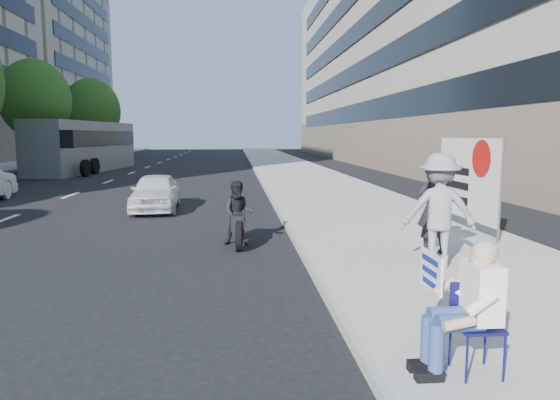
{
  "coord_description": "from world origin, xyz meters",
  "views": [
    {
      "loc": [
        0.12,
        -6.72,
        2.42
      ],
      "look_at": [
        0.98,
        2.7,
        1.19
      ],
      "focal_mm": 32.0,
      "sensor_mm": 36.0,
      "label": 1
    }
  ],
  "objects": [
    {
      "name": "ground",
      "position": [
        0.0,
        0.0,
        0.0
      ],
      "size": [
        160.0,
        160.0,
        0.0
      ],
      "primitive_type": "plane",
      "color": "black",
      "rests_on": "ground"
    },
    {
      "name": "near_sidewalk",
      "position": [
        4.0,
        20.0,
        0.07
      ],
      "size": [
        5.0,
        120.0,
        0.15
      ],
      "primitive_type": "cube",
      "color": "#98968F",
      "rests_on": "ground"
    },
    {
      "name": "near_building",
      "position": [
        17.0,
        32.0,
        10.0
      ],
      "size": [
        14.0,
        70.0,
        20.0
      ],
      "primitive_type": "cube",
      "color": "#9E9688",
      "rests_on": "ground"
    },
    {
      "name": "tree_far_d",
      "position": [
        -13.7,
        30.0,
        4.89
      ],
      "size": [
        4.8,
        4.8,
        7.65
      ],
      "color": "#382616",
      "rests_on": "ground"
    },
    {
      "name": "tree_far_e",
      "position": [
        -13.7,
        44.0,
        4.78
      ],
      "size": [
        5.4,
        5.4,
        7.89
      ],
      "color": "#382616",
      "rests_on": "ground"
    },
    {
      "name": "seated_protester",
      "position": [
        2.29,
        -2.35,
        0.87
      ],
      "size": [
        0.83,
        1.11,
        1.31
      ],
      "color": "#131252",
      "rests_on": "near_sidewalk"
    },
    {
      "name": "jogger",
      "position": [
        3.62,
        1.49,
        1.13
      ],
      "size": [
        1.39,
        0.97,
        1.97
      ],
      "primitive_type": "imported",
      "rotation": [
        0.0,
        0.0,
        2.94
      ],
      "color": "gray",
      "rests_on": "near_sidewalk"
    },
    {
      "name": "pedestrian_woman",
      "position": [
        3.9,
        2.4,
        1.03
      ],
      "size": [
        0.65,
        0.44,
        1.77
      ],
      "primitive_type": "imported",
      "rotation": [
        0.0,
        0.0,
        3.12
      ],
      "color": "black",
      "rests_on": "near_sidewalk"
    },
    {
      "name": "protest_banner",
      "position": [
        5.61,
        4.62,
        1.4
      ],
      "size": [
        0.08,
        3.06,
        2.2
      ],
      "color": "#4C4C4C",
      "rests_on": "near_sidewalk"
    },
    {
      "name": "white_sedan_near",
      "position": [
        -2.44,
        9.56,
        0.6
      ],
      "size": [
        1.56,
        3.57,
        1.2
      ],
      "primitive_type": "imported",
      "rotation": [
        0.0,
        0.0,
        0.04
      ],
      "color": "silver",
      "rests_on": "ground"
    },
    {
      "name": "motorcycle",
      "position": [
        0.19,
        4.19,
        0.64
      ],
      "size": [
        0.73,
        2.05,
        1.42
      ],
      "rotation": [
        0.0,
        0.0,
        -0.07
      ],
      "color": "black",
      "rests_on": "ground"
    },
    {
      "name": "bus",
      "position": [
        -9.84,
        27.8,
        1.64
      ],
      "size": [
        4.15,
        12.33,
        3.3
      ],
      "rotation": [
        0.0,
        0.0,
        -0.14
      ],
      "color": "slate",
      "rests_on": "ground"
    }
  ]
}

